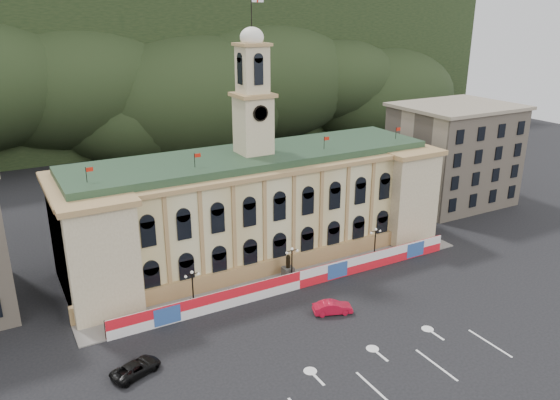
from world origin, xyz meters
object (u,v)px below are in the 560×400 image
statue (288,271)px  red_sedan (333,308)px  lamp_center (292,262)px  black_suv (136,368)px

statue → red_sedan: statue is taller
statue → red_sedan: bearing=-88.2°
lamp_center → red_sedan: 9.57m
statue → black_suv: 25.85m
red_sedan → black_suv: (-23.98, -0.11, -0.07)m
statue → lamp_center: (0.00, -1.00, 1.89)m
statue → black_suv: size_ratio=0.65×
lamp_center → black_suv: size_ratio=0.90×
lamp_center → red_sedan: bearing=-88.0°
red_sedan → black_suv: 23.98m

